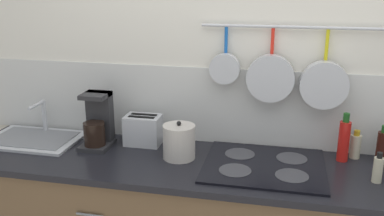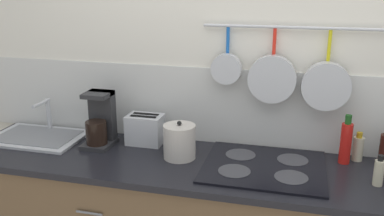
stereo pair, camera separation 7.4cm
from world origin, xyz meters
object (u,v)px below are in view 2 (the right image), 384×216
at_px(coffee_maker, 100,123).
at_px(kettle, 179,142).
at_px(bottle_olive_oil, 379,172).
at_px(bottle_sesame_oil, 346,142).
at_px(bottle_vinegar, 358,148).
at_px(toaster, 145,129).

distance_m(coffee_maker, kettle, 0.50).
xyz_separation_m(kettle, bottle_olive_oil, (0.97, -0.07, -0.03)).
xyz_separation_m(bottle_sesame_oil, bottle_vinegar, (0.07, 0.05, -0.05)).
height_order(kettle, bottle_sesame_oil, bottle_sesame_oil).
height_order(toaster, bottle_olive_oil, toaster).
xyz_separation_m(bottle_sesame_oil, bottle_olive_oil, (0.13, -0.22, -0.05)).
xyz_separation_m(coffee_maker, bottle_olive_oil, (1.46, -0.14, -0.06)).
relative_size(toaster, bottle_olive_oil, 1.46).
bearing_deg(kettle, toaster, 149.39).
bearing_deg(kettle, bottle_olive_oil, -4.34).
height_order(bottle_sesame_oil, bottle_vinegar, bottle_sesame_oil).
height_order(coffee_maker, bottle_sesame_oil, coffee_maker).
xyz_separation_m(coffee_maker, bottle_vinegar, (1.40, 0.13, -0.06)).
relative_size(bottle_sesame_oil, bottle_vinegar, 1.68).
bearing_deg(kettle, coffee_maker, 171.93).
relative_size(kettle, bottle_vinegar, 1.33).
bearing_deg(coffee_maker, bottle_olive_oil, -5.59).
xyz_separation_m(kettle, bottle_vinegar, (0.91, 0.20, -0.02)).
height_order(coffee_maker, kettle, coffee_maker).
height_order(toaster, bottle_vinegar, toaster).
height_order(bottle_vinegar, bottle_olive_oil, bottle_vinegar).
xyz_separation_m(toaster, bottle_olive_oil, (1.22, -0.22, -0.02)).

